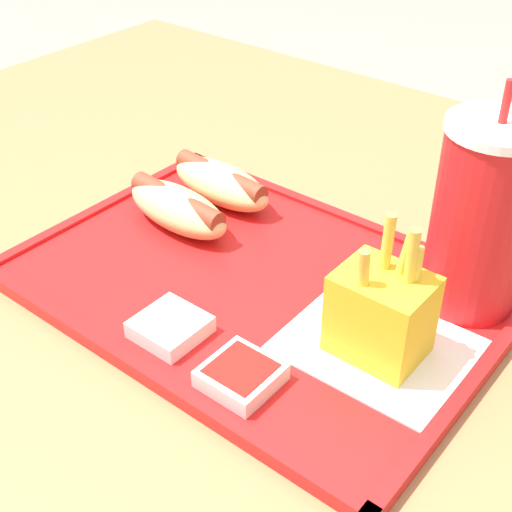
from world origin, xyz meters
name	(u,v)px	position (x,y,z in m)	size (l,w,h in m)	color
food_tray	(256,286)	(0.00, 0.03, 0.78)	(0.45, 0.31, 0.01)	red
paper_napkin	(377,345)	(0.14, 0.02, 0.78)	(0.15, 0.13, 0.00)	white
soda_cup	(482,218)	(0.17, 0.13, 0.87)	(0.09, 0.09, 0.21)	red
hot_dog_far	(221,182)	(-0.13, 0.12, 0.80)	(0.14, 0.07, 0.04)	#DBB270
hot_dog_near	(178,207)	(-0.13, 0.05, 0.80)	(0.14, 0.07, 0.04)	#DBB270
fries_carton	(382,312)	(0.14, 0.02, 0.82)	(0.07, 0.06, 0.13)	gold
sauce_cup_mayo	(170,326)	(-0.01, -0.08, 0.79)	(0.06, 0.06, 0.02)	silver
sauce_cup_ketchup	(241,375)	(0.07, -0.08, 0.79)	(0.06, 0.06, 0.02)	silver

